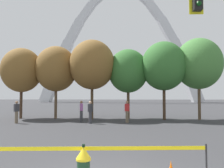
# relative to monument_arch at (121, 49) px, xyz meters

# --- Properties ---
(caution_tape_barrier) EXTENTS (5.58, 0.41, 0.95)m
(caution_tape_barrier) POSITION_rel_monument_arch_xyz_m (-0.71, -67.49, -15.85)
(caution_tape_barrier) COLOR #232326
(caution_tape_barrier) RESTS_ON ground
(monument_arch) EXTENTS (50.55, 3.15, 37.57)m
(monument_arch) POSITION_rel_monument_arch_xyz_m (0.00, 0.00, 0.00)
(monument_arch) COLOR silver
(monument_arch) RESTS_ON ground
(tree_far_left) EXTENTS (3.51, 3.51, 6.15)m
(tree_far_left) POSITION_rel_monument_arch_xyz_m (-8.44, -52.41, -12.30)
(tree_far_left) COLOR #473323
(tree_far_left) RESTS_ON ground
(tree_left_mid) EXTENTS (3.61, 3.61, 6.32)m
(tree_left_mid) POSITION_rel_monument_arch_xyz_m (-5.44, -52.23, -12.18)
(tree_left_mid) COLOR brown
(tree_left_mid) RESTS_ON ground
(tree_center_left) EXTENTS (3.85, 3.85, 6.74)m
(tree_center_left) POSITION_rel_monument_arch_xyz_m (-2.21, -52.72, -11.90)
(tree_center_left) COLOR brown
(tree_center_left) RESTS_ON ground
(tree_center_right) EXTENTS (3.43, 3.43, 6.00)m
(tree_center_right) POSITION_rel_monument_arch_xyz_m (0.86, -52.25, -12.41)
(tree_center_right) COLOR brown
(tree_center_right) RESTS_ON ground
(tree_right_mid) EXTENTS (3.70, 3.70, 6.48)m
(tree_right_mid) POSITION_rel_monument_arch_xyz_m (3.80, -52.94, -12.08)
(tree_right_mid) COLOR #473323
(tree_right_mid) RESTS_ON ground
(tree_far_right) EXTENTS (3.87, 3.87, 6.77)m
(tree_far_right) POSITION_rel_monument_arch_xyz_m (6.71, -52.78, -11.88)
(tree_far_right) COLOR brown
(tree_far_right) RESTS_ON ground
(pedestrian_walking_left) EXTENTS (0.33, 0.39, 1.59)m
(pedestrian_walking_left) POSITION_rel_monument_arch_xyz_m (-1.94, -55.80, -15.69)
(pedestrian_walking_left) COLOR #38383D
(pedestrian_walking_left) RESTS_ON ground
(pedestrian_standing_center) EXTENTS (0.36, 0.39, 1.59)m
(pedestrian_standing_center) POSITION_rel_monument_arch_xyz_m (-7.23, -55.89, -15.69)
(pedestrian_standing_center) COLOR brown
(pedestrian_standing_center) RESTS_ON ground
(pedestrian_walking_right) EXTENTS (0.34, 0.22, 1.59)m
(pedestrian_walking_right) POSITION_rel_monument_arch_xyz_m (0.69, -55.14, -15.69)
(pedestrian_walking_right) COLOR brown
(pedestrian_walking_right) RESTS_ON ground
(pedestrian_near_trees) EXTENTS (0.29, 0.38, 1.59)m
(pedestrian_near_trees) POSITION_rel_monument_arch_xyz_m (-2.76, -54.74, -15.69)
(pedestrian_near_trees) COLOR #38383D
(pedestrian_near_trees) RESTS_ON ground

